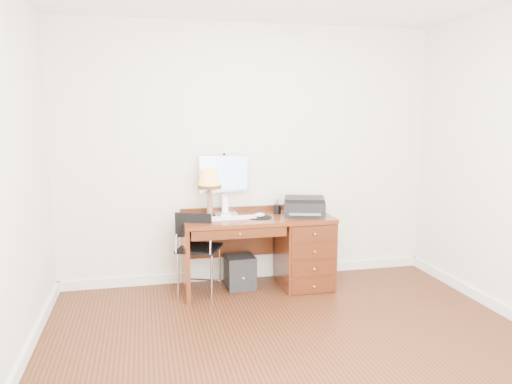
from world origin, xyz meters
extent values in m
plane|color=#391A0C|center=(0.00, 0.00, 0.00)|extent=(4.00, 4.00, 0.00)
plane|color=white|center=(0.00, 1.75, 1.35)|extent=(4.00, 0.00, 4.00)
cube|color=white|center=(0.00, 1.74, 0.05)|extent=(4.00, 0.03, 0.10)
cube|color=white|center=(-1.99, 0.00, 0.05)|extent=(0.03, 3.50, 0.10)
cube|color=#622914|center=(0.00, 1.40, 0.73)|extent=(1.50, 0.65, 0.04)
cube|color=#622914|center=(0.50, 1.40, 0.35)|extent=(0.50, 0.61, 0.71)
cube|color=#622914|center=(-0.73, 1.40, 0.35)|extent=(0.04, 0.61, 0.71)
cube|color=#4D200F|center=(-0.24, 1.69, 0.46)|extent=(0.96, 0.03, 0.39)
cube|color=#4D200F|center=(-0.24, 1.09, 0.66)|extent=(0.91, 0.03, 0.09)
sphere|color=#BF8C3F|center=(0.50, 1.06, 0.35)|extent=(0.03, 0.03, 0.03)
cube|color=silver|center=(-0.29, 1.60, 0.76)|extent=(0.25, 0.20, 0.02)
cube|color=silver|center=(-0.29, 1.66, 0.86)|extent=(0.06, 0.04, 0.19)
cube|color=silver|center=(-0.29, 1.64, 1.16)|extent=(0.53, 0.11, 0.38)
cube|color=#4C8CF2|center=(-0.29, 1.61, 1.16)|extent=(0.48, 0.06, 0.34)
cube|color=white|center=(-0.26, 1.36, 0.76)|extent=(0.46, 0.13, 0.02)
cylinder|color=black|center=(0.01, 1.34, 0.75)|extent=(0.24, 0.24, 0.01)
ellipsoid|color=white|center=(0.01, 1.34, 0.78)|extent=(0.11, 0.07, 0.04)
cube|color=black|center=(0.49, 1.37, 0.82)|extent=(0.49, 0.43, 0.15)
cube|color=black|center=(0.49, 1.37, 0.92)|extent=(0.47, 0.40, 0.04)
cylinder|color=black|center=(-0.47, 1.50, 0.76)|extent=(0.10, 0.10, 0.02)
cone|color=brown|center=(-0.47, 1.50, 0.91)|extent=(0.06, 0.06, 0.29)
cone|color=#FFAF50|center=(-0.47, 1.50, 1.15)|extent=(0.23, 0.23, 0.18)
cylinder|color=#593814|center=(-0.47, 1.50, 1.06)|extent=(0.24, 0.24, 0.04)
cube|color=white|center=(-0.31, 1.44, 0.77)|extent=(0.11, 0.11, 0.04)
cube|color=white|center=(-0.31, 1.44, 0.87)|extent=(0.06, 0.07, 0.16)
cylinder|color=black|center=(0.24, 1.50, 0.80)|extent=(0.07, 0.07, 0.09)
cube|color=black|center=(-0.59, 1.44, 0.45)|extent=(0.52, 0.52, 0.02)
cube|color=black|center=(-0.59, 1.25, 0.72)|extent=(0.34, 0.16, 0.24)
cylinder|color=silver|center=(-0.76, 1.61, 0.22)|extent=(0.02, 0.02, 0.45)
cylinder|color=silver|center=(-0.42, 1.61, 0.22)|extent=(0.02, 0.02, 0.45)
cylinder|color=silver|center=(-0.76, 1.27, 0.22)|extent=(0.02, 0.02, 0.45)
cylinder|color=silver|center=(-0.42, 1.27, 0.22)|extent=(0.02, 0.02, 0.45)
cylinder|color=silver|center=(-0.76, 1.25, 0.64)|extent=(0.02, 0.02, 0.40)
cylinder|color=silver|center=(-0.42, 1.25, 0.64)|extent=(0.02, 0.02, 0.40)
cube|color=black|center=(-0.17, 1.45, 0.17)|extent=(0.30, 0.30, 0.33)
camera|label=1|loc=(-1.10, -3.41, 1.80)|focal=35.00mm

